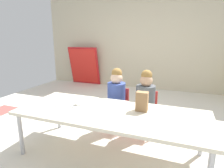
{
  "coord_description": "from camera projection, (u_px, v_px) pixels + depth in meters",
  "views": [
    {
      "loc": [
        0.89,
        -2.4,
        1.34
      ],
      "look_at": [
        0.1,
        -0.32,
        0.79
      ],
      "focal_mm": 30.15,
      "sensor_mm": 36.0,
      "label": 1
    }
  ],
  "objects": [
    {
      "name": "folded_activity_table",
      "position": [
        84.0,
        66.0,
        5.5
      ],
      "size": [
        0.9,
        0.29,
        1.09
      ],
      "color": "red",
      "rests_on": "ground_plane"
    },
    {
      "name": "paper_bag_brown",
      "position": [
        142.0,
        101.0,
        2.09
      ],
      "size": [
        0.13,
        0.09,
        0.22
      ],
      "primitive_type": "cube",
      "color": "#9E754C",
      "rests_on": "craft_table"
    },
    {
      "name": "donut_powdered_on_plate",
      "position": [
        78.0,
        104.0,
        2.27
      ],
      "size": [
        0.1,
        0.1,
        0.03
      ],
      "primitive_type": "torus",
      "color": "white",
      "rests_on": "craft_table"
    },
    {
      "name": "back_wall",
      "position": [
        149.0,
        36.0,
        4.85
      ],
      "size": [
        5.9,
        0.1,
        2.78
      ],
      "primitive_type": "cube",
      "color": "beige",
      "rests_on": "ground_plane"
    },
    {
      "name": "craft_table",
      "position": [
        111.0,
        115.0,
        2.1
      ],
      "size": [
        2.12,
        0.83,
        0.54
      ],
      "color": "beige",
      "rests_on": "ground_plane"
    },
    {
      "name": "ground_plane",
      "position": [
        114.0,
        131.0,
        2.8
      ],
      "size": [
        5.9,
        5.25,
        0.02
      ],
      "color": "silver"
    },
    {
      "name": "paper_plate_center_table",
      "position": [
        59.0,
        104.0,
        2.33
      ],
      "size": [
        0.18,
        0.18,
        0.01
      ],
      "primitive_type": "cylinder",
      "color": "white",
      "rests_on": "craft_table"
    },
    {
      "name": "seated_child_near_camera",
      "position": [
        117.0,
        93.0,
        2.73
      ],
      "size": [
        0.32,
        0.31,
        0.92
      ],
      "color": "red",
      "rests_on": "ground_plane"
    },
    {
      "name": "paper_plate_near_edge",
      "position": [
        78.0,
        105.0,
        2.27
      ],
      "size": [
        0.18,
        0.18,
        0.01
      ],
      "primitive_type": "cylinder",
      "color": "white",
      "rests_on": "craft_table"
    },
    {
      "name": "seated_child_middle_seat",
      "position": [
        146.0,
        96.0,
        2.58
      ],
      "size": [
        0.33,
        0.33,
        0.92
      ],
      "color": "red",
      "rests_on": "ground_plane"
    }
  ]
}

